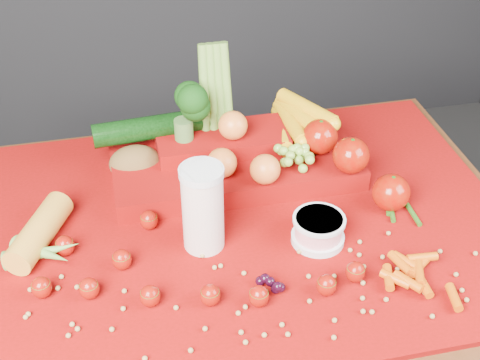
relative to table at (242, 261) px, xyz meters
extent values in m
cube|color=#331E0B|center=(0.00, 0.00, 0.07)|extent=(1.10, 0.80, 0.05)
cube|color=#331E0B|center=(-0.48, 0.33, -0.31)|extent=(0.06, 0.06, 0.70)
cube|color=#331E0B|center=(0.48, 0.33, -0.31)|extent=(0.06, 0.06, 0.70)
cube|color=#7F0406|center=(0.00, 0.00, 0.10)|extent=(1.05, 0.75, 0.01)
cylinder|color=beige|center=(-0.08, -0.05, 0.19)|extent=(0.08, 0.08, 0.17)
cylinder|color=silver|center=(-0.08, -0.05, 0.27)|extent=(0.08, 0.08, 0.01)
cylinder|color=silver|center=(0.13, -0.09, 0.11)|extent=(0.10, 0.10, 0.01)
cylinder|color=pink|center=(0.13, -0.09, 0.14)|extent=(0.09, 0.09, 0.04)
cylinder|color=silver|center=(0.13, -0.09, 0.16)|extent=(0.10, 0.10, 0.01)
ellipsoid|color=maroon|center=(-0.24, -0.08, 0.13)|extent=(0.04, 0.04, 0.04)
cone|color=#154D0D|center=(-0.24, -0.08, 0.15)|extent=(0.03, 0.03, 0.01)
ellipsoid|color=maroon|center=(-0.30, -0.14, 0.13)|extent=(0.04, 0.04, 0.04)
cone|color=#154D0D|center=(-0.30, -0.14, 0.15)|extent=(0.03, 0.03, 0.01)
ellipsoid|color=maroon|center=(-0.20, -0.18, 0.13)|extent=(0.04, 0.04, 0.04)
cone|color=#154D0D|center=(-0.20, -0.18, 0.15)|extent=(0.03, 0.03, 0.01)
ellipsoid|color=maroon|center=(-0.10, -0.20, 0.13)|extent=(0.04, 0.04, 0.04)
cone|color=#154D0D|center=(-0.10, -0.20, 0.15)|extent=(0.03, 0.03, 0.01)
ellipsoid|color=maroon|center=(-0.02, -0.22, 0.13)|extent=(0.04, 0.04, 0.04)
cone|color=#154D0D|center=(-0.02, -0.22, 0.15)|extent=(0.03, 0.03, 0.01)
ellipsoid|color=maroon|center=(0.10, -0.22, 0.13)|extent=(0.04, 0.04, 0.04)
cone|color=#154D0D|center=(0.10, -0.22, 0.15)|extent=(0.03, 0.03, 0.01)
ellipsoid|color=maroon|center=(-0.18, 0.02, 0.13)|extent=(0.04, 0.04, 0.04)
cone|color=#154D0D|center=(-0.18, 0.02, 0.15)|extent=(0.03, 0.03, 0.01)
ellipsoid|color=maroon|center=(-0.34, -0.02, 0.13)|extent=(0.04, 0.04, 0.04)
cone|color=#154D0D|center=(-0.34, -0.02, 0.15)|extent=(0.03, 0.03, 0.01)
ellipsoid|color=maroon|center=(0.16, -0.20, 0.13)|extent=(0.04, 0.04, 0.04)
cone|color=#154D0D|center=(0.16, -0.20, 0.15)|extent=(0.03, 0.03, 0.01)
ellipsoid|color=maroon|center=(-0.38, -0.12, 0.13)|extent=(0.04, 0.04, 0.04)
cone|color=#154D0D|center=(-0.38, -0.12, 0.15)|extent=(0.03, 0.03, 0.01)
cylinder|color=gold|center=(-0.39, 0.02, 0.13)|extent=(0.13, 0.19, 0.06)
ellipsoid|color=brown|center=(-0.19, 0.19, 0.14)|extent=(0.11, 0.08, 0.08)
cube|color=#7F0406|center=(0.02, 0.15, 0.13)|extent=(0.52, 0.22, 0.04)
cube|color=#7F0406|center=(0.00, 0.20, 0.17)|extent=(0.28, 0.12, 0.03)
sphere|color=#8B0200|center=(0.24, 0.06, 0.19)|extent=(0.08, 0.08, 0.08)
sphere|color=#8B0200|center=(0.30, -0.02, 0.14)|extent=(0.08, 0.08, 0.08)
sphere|color=#8B0200|center=(0.20, 0.14, 0.19)|extent=(0.08, 0.08, 0.08)
sphere|color=orange|center=(-0.02, 0.10, 0.18)|extent=(0.06, 0.06, 0.06)
sphere|color=orange|center=(0.06, 0.06, 0.18)|extent=(0.06, 0.06, 0.06)
sphere|color=orange|center=(0.02, 0.18, 0.22)|extent=(0.06, 0.06, 0.06)
cylinder|color=orange|center=(0.14, 0.22, 0.17)|extent=(0.06, 0.17, 0.04)
cylinder|color=orange|center=(0.16, 0.22, 0.18)|extent=(0.04, 0.17, 0.04)
cylinder|color=orange|center=(0.18, 0.22, 0.20)|extent=(0.07, 0.17, 0.04)
cylinder|color=orange|center=(0.19, 0.22, 0.21)|extent=(0.10, 0.16, 0.04)
cylinder|color=#3F662D|center=(-0.08, 0.20, 0.21)|extent=(0.04, 0.04, 0.04)
cylinder|color=olive|center=(-0.03, 0.24, 0.26)|extent=(0.03, 0.06, 0.22)
cylinder|color=olive|center=(-0.01, 0.24, 0.26)|extent=(0.02, 0.06, 0.22)
cylinder|color=olive|center=(0.00, 0.24, 0.26)|extent=(0.02, 0.06, 0.22)
cylinder|color=olive|center=(0.02, 0.24, 0.26)|extent=(0.03, 0.06, 0.22)
cylinder|color=black|center=(-0.14, 0.24, 0.20)|extent=(0.26, 0.07, 0.05)
camera|label=1|loc=(-0.22, -0.98, 0.96)|focal=50.00mm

